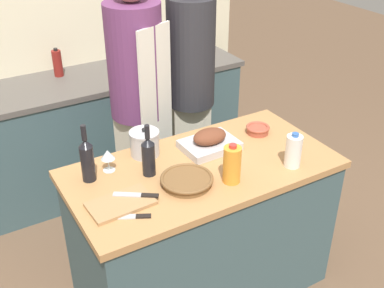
{
  "coord_description": "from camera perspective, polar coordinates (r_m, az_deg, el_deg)",
  "views": [
    {
      "loc": [
        -1.14,
        -1.83,
        2.28
      ],
      "look_at": [
        0.0,
        0.11,
        0.96
      ],
      "focal_mm": 45.0,
      "sensor_mm": 36.0,
      "label": 1
    }
  ],
  "objects": [
    {
      "name": "juice_jug",
      "position": [
        2.41,
        4.76,
        -2.43
      ],
      "size": [
        0.09,
        0.09,
        0.22
      ],
      "color": "orange",
      "rests_on": "kitchen_island"
    },
    {
      "name": "knife_paring",
      "position": [
        2.24,
        -7.08,
        -8.54
      ],
      "size": [
        0.18,
        0.11,
        0.01
      ],
      "color": "#B7B7BC",
      "rests_on": "kitchen_island"
    },
    {
      "name": "ground_plane",
      "position": [
        3.14,
        1.07,
        -16.27
      ],
      "size": [
        12.0,
        12.0,
        0.0
      ],
      "primitive_type": "plane",
      "color": "brown"
    },
    {
      "name": "mixing_bowl",
      "position": [
        2.9,
        7.8,
        1.76
      ],
      "size": [
        0.14,
        0.14,
        0.05
      ],
      "color": "#A84C38",
      "rests_on": "kitchen_island"
    },
    {
      "name": "wine_bottle_dark",
      "position": [
        2.46,
        -5.19,
        -1.35
      ],
      "size": [
        0.07,
        0.07,
        0.29
      ],
      "color": "black",
      "rests_on": "kitchen_island"
    },
    {
      "name": "cutting_board",
      "position": [
        2.31,
        -8.44,
        -7.0
      ],
      "size": [
        0.31,
        0.2,
        0.02
      ],
      "color": "#AD7F51",
      "rests_on": "kitchen_island"
    },
    {
      "name": "roasting_pan",
      "position": [
        2.71,
        2.1,
        0.29
      ],
      "size": [
        0.31,
        0.24,
        0.12
      ],
      "color": "#BCBCC1",
      "rests_on": "kitchen_island"
    },
    {
      "name": "kitchen_island",
      "position": [
        2.84,
        1.15,
        -10.11
      ],
      "size": [
        1.45,
        0.74,
        0.88
      ],
      "color": "#3D565B",
      "rests_on": "ground_plane"
    },
    {
      "name": "milk_jug",
      "position": [
        2.58,
        11.93,
        -0.81
      ],
      "size": [
        0.09,
        0.09,
        0.2
      ],
      "color": "white",
      "rests_on": "kitchen_island"
    },
    {
      "name": "back_counter",
      "position": [
        3.88,
        -9.67,
        1.85
      ],
      "size": [
        2.14,
        0.6,
        0.92
      ],
      "color": "#3D565B",
      "rests_on": "ground_plane"
    },
    {
      "name": "stock_pot",
      "position": [
        2.65,
        -5.63,
        0.12
      ],
      "size": [
        0.17,
        0.17,
        0.17
      ],
      "color": "#B7B7BC",
      "rests_on": "kitchen_island"
    },
    {
      "name": "back_wall",
      "position": [
        3.89,
        -12.71,
        14.6
      ],
      "size": [
        2.64,
        0.1,
        2.55
      ],
      "color": "beige",
      "rests_on": "ground_plane"
    },
    {
      "name": "condiment_bottle_short",
      "position": [
        3.71,
        -15.65,
        9.21
      ],
      "size": [
        0.07,
        0.07,
        0.21
      ],
      "color": "maroon",
      "rests_on": "back_counter"
    },
    {
      "name": "condiment_bottle_extra",
      "position": [
        3.9,
        -6.38,
        10.96
      ],
      "size": [
        0.07,
        0.07,
        0.18
      ],
      "color": "maroon",
      "rests_on": "back_counter"
    },
    {
      "name": "wine_glass_left",
      "position": [
        2.52,
        -9.96,
        -1.36
      ],
      "size": [
        0.07,
        0.07,
        0.12
      ],
      "color": "silver",
      "rests_on": "kitchen_island"
    },
    {
      "name": "wine_bottle_green",
      "position": [
        2.45,
        -12.33,
        -1.75
      ],
      "size": [
        0.07,
        0.07,
        0.31
      ],
      "color": "black",
      "rests_on": "kitchen_island"
    },
    {
      "name": "person_cook_guest",
      "position": [
        3.26,
        -0.12,
        7.17
      ],
      "size": [
        0.32,
        0.32,
        1.78
      ],
      "rotation": [
        0.0,
        0.0,
        -0.38
      ],
      "color": "beige",
      "rests_on": "ground_plane"
    },
    {
      "name": "person_cook_aproned",
      "position": [
        3.11,
        -6.46,
        5.77
      ],
      "size": [
        0.36,
        0.38,
        1.8
      ],
      "rotation": [
        0.0,
        0.0,
        0.37
      ],
      "color": "beige",
      "rests_on": "ground_plane"
    },
    {
      "name": "knife_chef",
      "position": [
        2.34,
        -6.48,
        -6.03
      ],
      "size": [
        0.2,
        0.15,
        0.01
      ],
      "color": "#B7B7BC",
      "rests_on": "cutting_board"
    },
    {
      "name": "wicker_basket",
      "position": [
        2.42,
        -0.62,
        -4.32
      ],
      "size": [
        0.27,
        0.27,
        0.04
      ],
      "color": "brown",
      "rests_on": "kitchen_island"
    }
  ]
}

